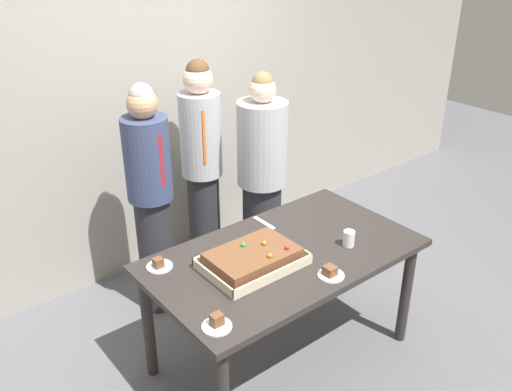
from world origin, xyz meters
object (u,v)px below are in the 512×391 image
party_table (283,266)px  plated_slice_near_right (330,273)px  plated_slice_near_left (159,265)px  cake_server_utensil (264,223)px  drink_cup_nearest (349,238)px  sheet_cake (253,259)px  person_striped_tie_right (262,178)px  plated_slice_far_left (217,323)px  person_serving_front (151,198)px  person_green_shirt_behind (202,165)px

party_table → plated_slice_near_right: bearing=-83.8°
plated_slice_near_left → cake_server_utensil: (0.80, 0.02, -0.01)m
plated_slice_near_right → drink_cup_nearest: 0.36m
sheet_cake → cake_server_utensil: size_ratio=2.83×
plated_slice_near_left → person_striped_tie_right: bearing=23.3°
plated_slice_far_left → person_striped_tie_right: bearing=43.1°
party_table → plated_slice_near_left: bearing=154.2°
sheet_cake → party_table: bearing=-1.3°
plated_slice_near_right → cake_server_utensil: size_ratio=0.75×
plated_slice_near_left → person_serving_front: 0.73m
person_serving_front → plated_slice_far_left: bearing=-22.2°
sheet_cake → drink_cup_nearest: (0.59, -0.19, 0.00)m
plated_slice_near_left → person_serving_front: bearing=64.2°
plated_slice_far_left → person_serving_front: (0.36, 1.28, 0.07)m
plated_slice_far_left → party_table: bearing=23.6°
party_table → plated_slice_far_left: 0.78m
party_table → drink_cup_nearest: 0.43m
plated_slice_far_left → cake_server_utensil: plated_slice_far_left is taller
plated_slice_far_left → cake_server_utensil: bearing=38.0°
person_serving_front → person_green_shirt_behind: person_green_shirt_behind is taller
sheet_cake → person_serving_front: bearing=96.7°
person_striped_tie_right → drink_cup_nearest: bearing=33.7°
cake_server_utensil → person_striped_tie_right: size_ratio=0.12×
party_table → person_serving_front: 1.05m
person_green_shirt_behind → person_striped_tie_right: size_ratio=1.04×
person_green_shirt_behind → party_table: bearing=10.5°
plated_slice_near_right → plated_slice_far_left: 0.74m
plated_slice_far_left → sheet_cake: bearing=33.6°
plated_slice_near_left → person_serving_front: size_ratio=0.09×
plated_slice_far_left → plated_slice_near_left: bearing=86.5°
party_table → sheet_cake: bearing=178.7°
person_serving_front → plated_slice_near_right: bearing=9.5°
plated_slice_far_left → person_striped_tie_right: size_ratio=0.09×
party_table → cake_server_utensil: (0.13, 0.35, 0.10)m
plated_slice_far_left → person_striped_tie_right: (1.21, 1.13, 0.03)m
party_table → person_green_shirt_behind: person_green_shirt_behind is taller
party_table → drink_cup_nearest: size_ratio=16.42×
plated_slice_near_right → person_striped_tie_right: size_ratio=0.09×
cake_server_utensil → person_green_shirt_behind: (0.08, 0.85, 0.11)m
person_striped_tie_right → cake_server_utensil: bearing=4.0°
sheet_cake → plated_slice_near_right: bearing=-52.6°
sheet_cake → plated_slice_near_right: sheet_cake is taller
person_serving_front → sheet_cake: bearing=0.0°
drink_cup_nearest → person_striped_tie_right: 1.03m
party_table → sheet_cake: 0.27m
plated_slice_near_left → cake_server_utensil: 0.80m
drink_cup_nearest → cake_server_utensil: (-0.23, 0.53, -0.05)m
cake_server_utensil → plated_slice_near_right: bearing=-97.6°
plated_slice_near_left → drink_cup_nearest: (1.02, -0.51, 0.03)m
drink_cup_nearest → cake_server_utensil: bearing=113.1°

